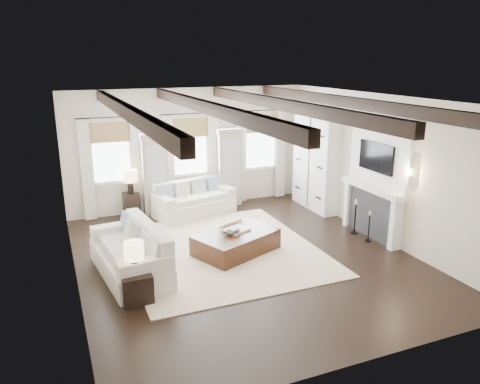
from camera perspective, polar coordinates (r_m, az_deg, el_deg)
name	(u,v)px	position (r m, az deg, el deg)	size (l,w,h in m)	color
ground	(245,258)	(9.67, 0.58, -8.01)	(7.50, 7.50, 0.00)	black
room_shell	(260,156)	(10.16, 2.51, 4.39)	(6.54, 7.54, 3.22)	beige
area_rug	(220,250)	(10.01, -2.40, -7.10)	(3.92, 4.38, 0.02)	beige
sofa_back	(193,201)	(12.22, -5.74, -1.11)	(2.20, 1.37, 0.87)	silver
sofa_left	(134,255)	(9.06, -12.85, -7.45)	(1.25, 2.32, 0.95)	silver
ottoman	(236,243)	(9.84, -0.49, -6.19)	(1.67, 1.05, 0.44)	black
tray	(237,230)	(9.86, -0.42, -4.63)	(0.50, 0.38, 0.04)	white
book_lower	(232,232)	(9.65, -1.02, -4.86)	(0.26, 0.20, 0.04)	#262628
book_upper	(234,229)	(9.70, -0.73, -4.52)	(0.22, 0.17, 0.03)	beige
side_table_front	(136,287)	(8.17, -12.52, -11.27)	(0.50, 0.50, 0.50)	black
lamp_front	(134,252)	(7.90, -12.79, -7.19)	(0.33, 0.33, 0.56)	black
side_table_back	(132,205)	(12.33, -13.06, -1.51)	(0.41, 0.41, 0.61)	black
lamp_back	(130,177)	(12.13, -13.28, 1.80)	(0.37, 0.37, 0.63)	black
candlestick_near	(369,229)	(10.78, 15.43, -4.34)	(0.14, 0.14, 0.70)	black
candlestick_far	(355,220)	(11.15, 13.84, -3.28)	(0.17, 0.17, 0.82)	black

